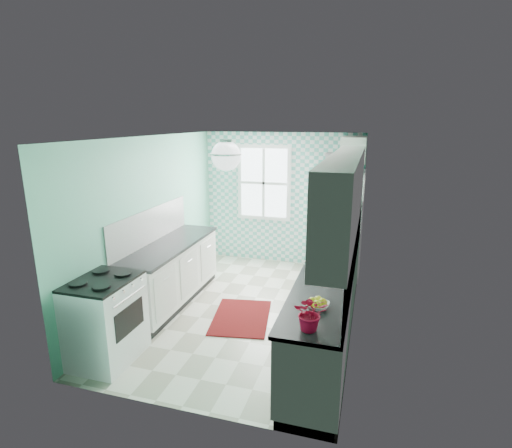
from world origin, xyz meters
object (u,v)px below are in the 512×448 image
(stove, at_px, (105,319))
(fruit_bowl, at_px, (317,305))
(sink, at_px, (338,243))
(potted_plant, at_px, (311,313))
(ceiling_light, at_px, (226,156))
(microwave, at_px, (342,162))
(fridge, at_px, (338,224))

(stove, xyz_separation_m, fruit_bowl, (2.40, 0.09, 0.46))
(stove, xyz_separation_m, sink, (2.40, 2.33, 0.42))
(potted_plant, bearing_deg, sink, 89.91)
(potted_plant, bearing_deg, ceiling_light, 135.21)
(stove, distance_m, sink, 3.37)
(ceiling_light, height_order, fruit_bowl, ceiling_light)
(ceiling_light, bearing_deg, microwave, 66.92)
(potted_plant, height_order, microwave, microwave)
(fridge, distance_m, microwave, 1.08)
(sink, height_order, microwave, microwave)
(fruit_bowl, relative_size, microwave, 0.44)
(fruit_bowl, relative_size, potted_plant, 0.70)
(ceiling_light, relative_size, microwave, 0.66)
(fruit_bowl, bearing_deg, sink, 89.89)
(fridge, relative_size, potted_plant, 5.69)
(ceiling_light, xyz_separation_m, microwave, (1.11, 2.61, -0.30))
(fridge, xyz_separation_m, stove, (-2.31, -3.45, -0.43))
(fridge, distance_m, potted_plant, 3.80)
(fridge, bearing_deg, stove, -122.75)
(ceiling_light, height_order, microwave, ceiling_light)
(ceiling_light, xyz_separation_m, sink, (1.20, 1.48, -1.39))
(sink, bearing_deg, fruit_bowl, -87.73)
(fridge, bearing_deg, sink, -84.13)
(potted_plant, bearing_deg, stove, 171.74)
(fruit_bowl, distance_m, microwave, 3.52)
(fruit_bowl, xyz_separation_m, microwave, (-0.09, 3.36, 1.05))
(potted_plant, xyz_separation_m, microwave, (-0.09, 3.80, 0.92))
(potted_plant, bearing_deg, fruit_bowl, 90.00)
(ceiling_light, height_order, sink, ceiling_light)
(fridge, xyz_separation_m, sink, (0.09, -1.12, -0.00))
(sink, relative_size, microwave, 1.00)
(stove, relative_size, potted_plant, 2.97)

